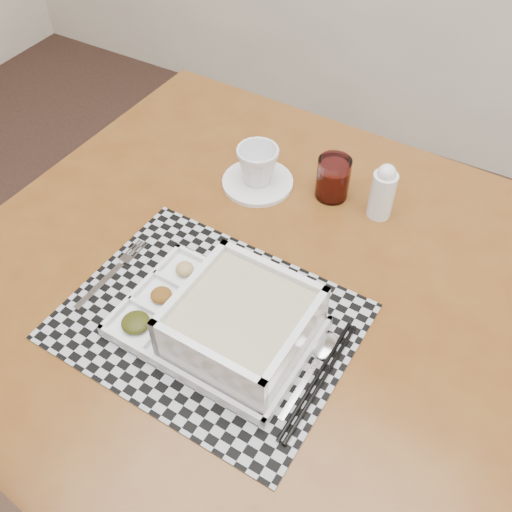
% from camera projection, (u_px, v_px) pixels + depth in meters
% --- Properties ---
extents(dining_table, '(1.08, 1.08, 0.79)m').
position_uv_depth(dining_table, '(245.00, 305.00, 1.09)').
color(dining_table, '#5C2E10').
rests_on(dining_table, ground).
extents(placemat, '(0.49, 0.39, 0.00)m').
position_uv_depth(placemat, '(209.00, 321.00, 0.97)').
color(placemat, '#9A9AA1').
rests_on(placemat, dining_table).
extents(serving_tray, '(0.33, 0.23, 0.10)m').
position_uv_depth(serving_tray, '(235.00, 325.00, 0.91)').
color(serving_tray, white).
rests_on(serving_tray, placemat).
extents(fork, '(0.02, 0.19, 0.00)m').
position_uv_depth(fork, '(113.00, 272.00, 1.04)').
color(fork, silver).
rests_on(fork, placemat).
extents(spoon, '(0.04, 0.18, 0.01)m').
position_uv_depth(spoon, '(322.00, 352.00, 0.92)').
color(spoon, silver).
rests_on(spoon, placemat).
extents(chopsticks, '(0.02, 0.24, 0.01)m').
position_uv_depth(chopsticks, '(319.00, 380.00, 0.88)').
color(chopsticks, black).
rests_on(chopsticks, placemat).
extents(saucer, '(0.15, 0.15, 0.01)m').
position_uv_depth(saucer, '(258.00, 182.00, 1.20)').
color(saucer, white).
rests_on(saucer, dining_table).
extents(cup, '(0.10, 0.10, 0.08)m').
position_uv_depth(cup, '(258.00, 165.00, 1.17)').
color(cup, white).
rests_on(cup, saucer).
extents(juice_glass, '(0.07, 0.07, 0.09)m').
position_uv_depth(juice_glass, '(333.00, 180.00, 1.15)').
color(juice_glass, white).
rests_on(juice_glass, dining_table).
extents(creamer_bottle, '(0.05, 0.05, 0.12)m').
position_uv_depth(creamer_bottle, '(383.00, 192.00, 1.10)').
color(creamer_bottle, white).
rests_on(creamer_bottle, dining_table).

